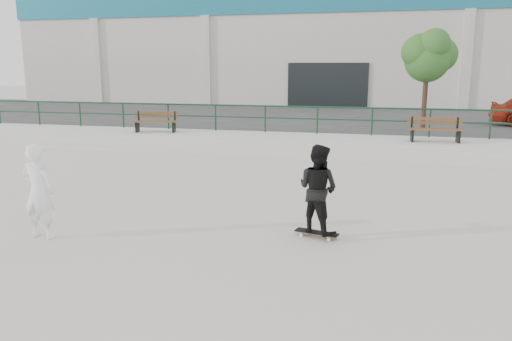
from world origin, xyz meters
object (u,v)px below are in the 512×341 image
(bench_left, at_px, (156,122))
(tree, at_px, (428,55))
(skateboard, at_px, (317,233))
(seated_skater, at_px, (39,191))
(bench_right, at_px, (435,130))
(standing_skater, at_px, (318,189))

(bench_left, height_order, tree, tree)
(skateboard, bearing_deg, tree, 91.72)
(tree, distance_m, skateboard, 13.32)
(seated_skater, bearing_deg, tree, -117.28)
(bench_left, bearing_deg, bench_right, -12.66)
(bench_right, height_order, seated_skater, seated_skater)
(bench_left, bearing_deg, standing_skater, -63.32)
(bench_right, xyz_separation_m, tree, (-0.08, 3.52, 2.53))
(standing_skater, bearing_deg, seated_skater, 41.96)
(bench_right, relative_size, tree, 0.46)
(skateboard, height_order, standing_skater, standing_skater)
(standing_skater, bearing_deg, tree, -74.53)
(skateboard, relative_size, standing_skater, 0.51)
(bench_right, xyz_separation_m, standing_skater, (-2.82, -9.08, -0.02))
(standing_skater, bearing_deg, bench_right, -79.52)
(bench_left, distance_m, standing_skater, 11.78)
(tree, height_order, seated_skater, tree)
(skateboard, xyz_separation_m, seated_skater, (-4.73, -1.20, 0.77))
(skateboard, xyz_separation_m, standing_skater, (-0.00, 0.00, 0.81))
(tree, relative_size, standing_skater, 2.48)
(bench_left, distance_m, skateboard, 11.80)
(bench_right, distance_m, tree, 4.34)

